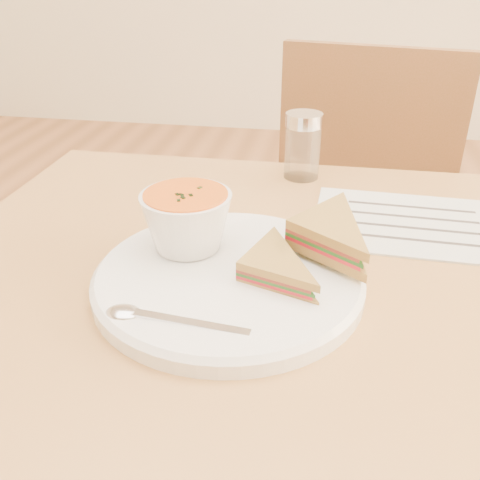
% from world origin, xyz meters
% --- Properties ---
extents(dining_table, '(1.00, 0.70, 0.75)m').
position_xyz_m(dining_table, '(0.00, 0.00, 0.38)').
color(dining_table, '#995A2F').
rests_on(dining_table, floor).
extents(chair_far, '(0.48, 0.48, 0.91)m').
position_xyz_m(chair_far, '(0.03, 0.45, 0.46)').
color(chair_far, brown).
rests_on(chair_far, floor).
extents(plate, '(0.33, 0.33, 0.02)m').
position_xyz_m(plate, '(-0.11, -0.06, 0.76)').
color(plate, white).
rests_on(plate, dining_table).
extents(soup_bowl, '(0.11, 0.11, 0.07)m').
position_xyz_m(soup_bowl, '(-0.17, -0.02, 0.80)').
color(soup_bowl, white).
rests_on(soup_bowl, plate).
extents(sandwich_half_a, '(0.12, 0.12, 0.03)m').
position_xyz_m(sandwich_half_a, '(-0.10, -0.08, 0.78)').
color(sandwich_half_a, '#B3903F').
rests_on(sandwich_half_a, plate).
extents(sandwich_half_b, '(0.16, 0.16, 0.04)m').
position_xyz_m(sandwich_half_b, '(-0.06, -0.01, 0.80)').
color(sandwich_half_b, '#B3903F').
rests_on(sandwich_half_b, plate).
extents(spoon, '(0.18, 0.05, 0.01)m').
position_xyz_m(spoon, '(-0.15, -0.16, 0.77)').
color(spoon, silver).
rests_on(spoon, plate).
extents(paper_menu, '(0.28, 0.21, 0.00)m').
position_xyz_m(paper_menu, '(0.11, 0.14, 0.75)').
color(paper_menu, silver).
rests_on(paper_menu, dining_table).
extents(condiment_shaker, '(0.07, 0.07, 0.11)m').
position_xyz_m(condiment_shaker, '(-0.06, 0.29, 0.80)').
color(condiment_shaker, silver).
rests_on(condiment_shaker, dining_table).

